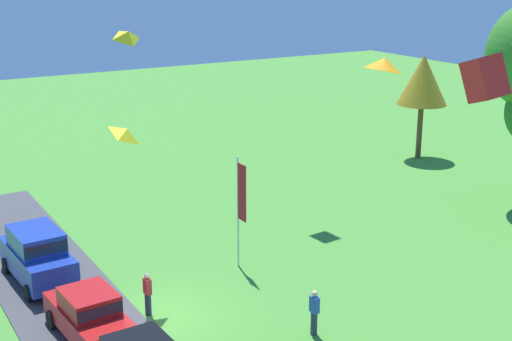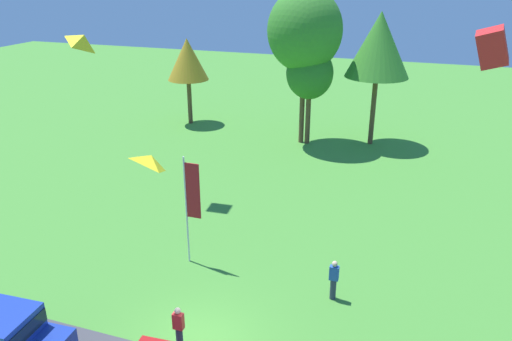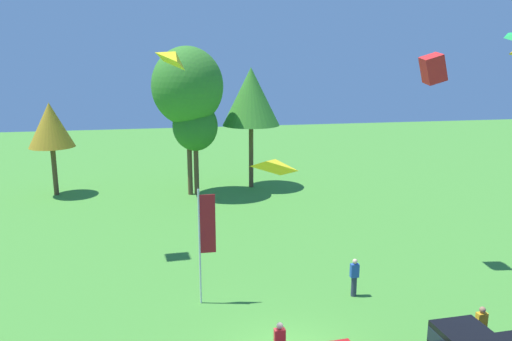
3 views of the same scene
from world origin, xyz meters
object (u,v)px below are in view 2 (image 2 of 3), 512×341
tree_center_back (188,60)px  kite_diamond_trailing_tail (152,160)px  tree_far_right (305,31)px  tree_right_of_center (310,74)px  kite_diamond_mid_center (85,41)px  tree_far_left (379,45)px  person_watching_sky (334,280)px  flag_banner (191,198)px  person_beside_suv (179,328)px  kite_box_over_trees (492,47)px

tree_center_back → kite_diamond_trailing_tail: bearing=-65.8°
tree_center_back → tree_far_right: bearing=-10.3°
tree_right_of_center → kite_diamond_trailing_tail: size_ratio=6.40×
kite_diamond_mid_center → kite_diamond_trailing_tail: bearing=-24.9°
tree_far_right → tree_far_left: 5.21m
person_watching_sky → tree_right_of_center: 19.31m
tree_right_of_center → kite_diamond_mid_center: size_ratio=7.67×
tree_center_back → flag_banner: bearing=-63.7°
tree_far_left → kite_diamond_trailing_tail: bearing=-98.8°
tree_far_left → tree_right_of_center: bearing=-162.2°
kite_diamond_trailing_tail → person_beside_suv: bearing=51.9°
kite_diamond_mid_center → kite_box_over_trees: (11.87, 6.15, -0.49)m
person_watching_sky → flag_banner: size_ratio=0.34×
person_beside_suv → kite_diamond_mid_center: kite_diamond_mid_center is taller
person_watching_sky → tree_right_of_center: tree_right_of_center is taller
person_beside_suv → kite_diamond_trailing_tail: kite_diamond_trailing_tail is taller
tree_far_right → flag_banner: size_ratio=2.21×
person_watching_sky → tree_far_right: 20.34m
kite_diamond_trailing_tail → kite_box_over_trees: (9.14, 7.42, 2.56)m
person_beside_suv → tree_right_of_center: tree_right_of_center is taller
tree_far_left → kite_box_over_trees: size_ratio=7.76×
tree_center_back → tree_far_left: tree_far_left is taller
person_beside_suv → kite_diamond_mid_center: 9.75m
tree_far_left → tree_far_right: bearing=-164.4°
person_beside_suv → tree_right_of_center: 22.97m
kite_diamond_mid_center → tree_right_of_center: bearing=84.6°
person_watching_sky → kite_box_over_trees: 10.14m
kite_diamond_trailing_tail → kite_diamond_mid_center: 4.29m
tree_center_back → tree_far_right: tree_far_right is taller
person_beside_suv → tree_far_left: bearing=81.7°
tree_center_back → kite_box_over_trees: size_ratio=5.72×
kite_diamond_mid_center → person_watching_sky: bearing=25.8°
tree_far_left → kite_diamond_trailing_tail: 24.62m
tree_center_back → flag_banner: tree_center_back is taller
kite_diamond_trailing_tail → tree_right_of_center: bearing=91.7°
tree_center_back → kite_box_over_trees: kite_box_over_trees is taller
tree_right_of_center → tree_far_left: 5.10m
kite_diamond_trailing_tail → kite_box_over_trees: kite_box_over_trees is taller
tree_right_of_center → tree_far_left: (4.46, 1.43, 2.01)m
tree_far_right → kite_box_over_trees: bearing=-56.4°
tree_far_right → kite_box_over_trees: tree_far_right is taller
tree_far_left → kite_diamond_mid_center: size_ratio=10.29×
tree_center_back → kite_diamond_mid_center: bearing=-70.3°
kite_diamond_mid_center → kite_box_over_trees: 13.38m
tree_far_right → tree_right_of_center: (0.48, -0.05, -2.93)m
tree_far_right → person_beside_suv: bearing=-86.3°
tree_far_right → tree_far_left: size_ratio=1.16×
flag_banner → tree_center_back: bearing=116.3°
person_watching_sky → tree_far_left: bearing=92.7°
tree_far_left → flag_banner: (-5.41, -18.85, -4.02)m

